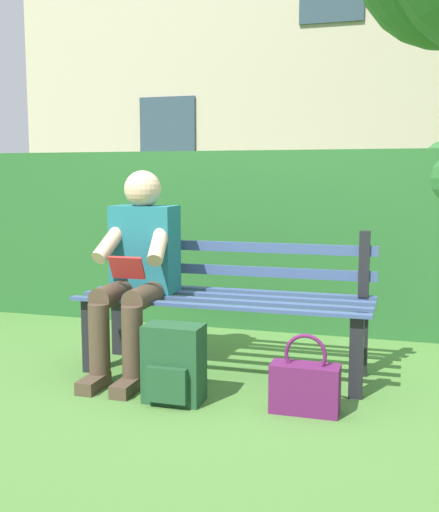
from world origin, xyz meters
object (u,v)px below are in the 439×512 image
object	(u,v)px
backpack	(174,364)
handbag	(305,386)
person_seated	(137,266)
park_bench	(228,300)

from	to	relation	value
backpack	handbag	distance (m)	0.67
person_seated	handbag	world-z (taller)	person_seated
park_bench	handbag	bearing A→B (deg)	135.16
person_seated	park_bench	bearing A→B (deg)	-161.36
park_bench	backpack	size ratio (longest dim) A/B	4.23
park_bench	person_seated	bearing A→B (deg)	18.64
park_bench	backpack	world-z (taller)	park_bench
backpack	person_seated	bearing A→B (deg)	-47.56
park_bench	backpack	bearing A→B (deg)	78.73
park_bench	person_seated	distance (m)	0.57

